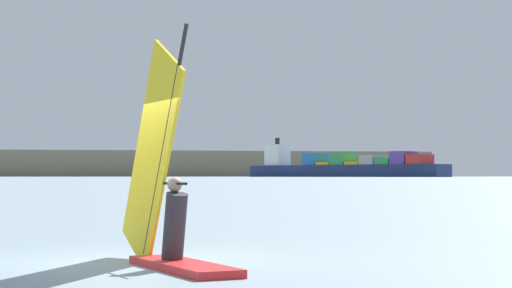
{
  "coord_description": "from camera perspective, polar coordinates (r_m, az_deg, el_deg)",
  "views": [
    {
      "loc": [
        2.18,
        -14.73,
        1.37
      ],
      "look_at": [
        2.19,
        12.56,
        2.28
      ],
      "focal_mm": 65.44,
      "sensor_mm": 36.0,
      "label": 1
    }
  ],
  "objects": [
    {
      "name": "windsurfer",
      "position": [
        14.0,
        -5.4,
        -4.07
      ],
      "size": [
        2.15,
        3.83,
        3.74
      ],
      "rotation": [
        0.0,
        0.0,
        5.17
      ],
      "color": "red",
      "rests_on": "ground_plane"
    },
    {
      "name": "ground_plane",
      "position": [
        14.95,
        -8.46,
        -7.14
      ],
      "size": [
        4000.0,
        4000.0,
        0.0
      ],
      "primitive_type": "plane",
      "color": "gray"
    },
    {
      "name": "distant_headland",
      "position": [
        1172.29,
        -2.62,
        -1.34
      ],
      "size": [
        1051.86,
        605.97,
        26.62
      ],
      "primitive_type": "cube",
      "rotation": [
        0.0,
        0.0,
        0.19
      ],
      "color": "#756B56",
      "rests_on": "ground_plane"
    },
    {
      "name": "cargo_ship",
      "position": [
        782.45,
        5.33,
        -1.4
      ],
      "size": [
        157.65,
        147.84,
        34.59
      ],
      "rotation": [
        0.0,
        0.0,
        5.54
      ],
      "color": "navy",
      "rests_on": "ground_plane"
    }
  ]
}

